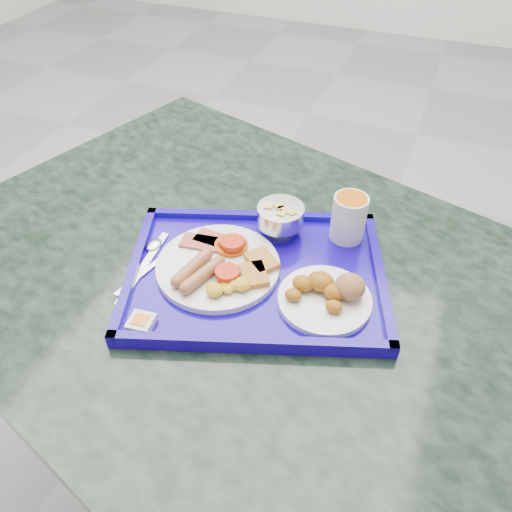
{
  "coord_description": "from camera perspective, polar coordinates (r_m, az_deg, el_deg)",
  "views": [
    {
      "loc": [
        0.76,
        -1.48,
        1.45
      ],
      "look_at": [
        0.53,
        -0.89,
        0.87
      ],
      "focal_mm": 35.0,
      "sensor_mm": 36.0,
      "label": 1
    }
  ],
  "objects": [
    {
      "name": "spoon",
      "position": [
        0.94,
        -11.98,
        0.36
      ],
      "size": [
        0.05,
        0.16,
        0.01
      ],
      "rotation": [
        0.0,
        0.0,
        -0.23
      ],
      "color": "#ADADAF",
      "rests_on": "tray"
    },
    {
      "name": "tray",
      "position": [
        0.89,
        -0.0,
        -2.18
      ],
      "size": [
        0.53,
        0.46,
        0.03
      ],
      "rotation": [
        0.0,
        0.0,
        0.33
      ],
      "color": "#140399",
      "rests_on": "table"
    },
    {
      "name": "fruit_bowl",
      "position": [
        0.95,
        2.82,
        4.59
      ],
      "size": [
        0.09,
        0.09,
        0.06
      ],
      "color": "#ADADAF",
      "rests_on": "tray"
    },
    {
      "name": "bread_plate",
      "position": [
        0.84,
        8.24,
        -4.3
      ],
      "size": [
        0.16,
        0.16,
        0.05
      ],
      "rotation": [
        0.0,
        0.0,
        0.34
      ],
      "color": "white",
      "rests_on": "tray"
    },
    {
      "name": "jam_packet",
      "position": [
        0.82,
        -13.0,
        -7.42
      ],
      "size": [
        0.04,
        0.04,
        0.02
      ],
      "rotation": [
        0.0,
        0.0,
        0.11
      ],
      "color": "silver",
      "rests_on": "tray"
    },
    {
      "name": "juice_cup",
      "position": [
        0.95,
        10.57,
        4.46
      ],
      "size": [
        0.06,
        0.06,
        0.09
      ],
      "color": "silver",
      "rests_on": "tray"
    },
    {
      "name": "floor",
      "position": [
        2.21,
        -4.16,
        1.27
      ],
      "size": [
        6.0,
        6.0,
        0.0
      ],
      "primitive_type": "plane",
      "color": "gray",
      "rests_on": "ground"
    },
    {
      "name": "table",
      "position": [
        1.05,
        0.8,
        -11.02
      ],
      "size": [
        1.51,
        1.23,
        0.82
      ],
      "rotation": [
        0.0,
        0.0,
        -0.31
      ],
      "color": "slate",
      "rests_on": "floor"
    },
    {
      "name": "knife",
      "position": [
        0.92,
        -12.74,
        -1.25
      ],
      "size": [
        0.03,
        0.19,
        0.0
      ],
      "primitive_type": "cube",
      "rotation": [
        0.0,
        0.0,
        0.09
      ],
      "color": "#ADADAF",
      "rests_on": "tray"
    },
    {
      "name": "main_plate",
      "position": [
        0.89,
        -4.12,
        -1.12
      ],
      "size": [
        0.22,
        0.22,
        0.03
      ],
      "rotation": [
        0.0,
        0.0,
        -0.36
      ],
      "color": "white",
      "rests_on": "tray"
    }
  ]
}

